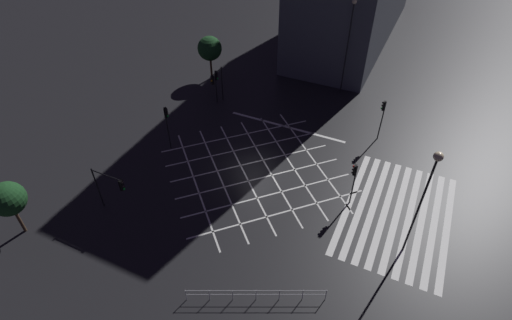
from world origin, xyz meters
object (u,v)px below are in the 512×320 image
(street_tree_far, at_px, (210,49))
(traffic_light_nw_cross, at_px, (111,185))
(traffic_light_se_cross, at_px, (383,112))
(street_lamp_east, at_px, (429,182))
(street_lamp_west, at_px, (349,34))
(traffic_light_median_south, at_px, (354,176))
(traffic_light_median_north, at_px, (167,120))
(traffic_light_ne_main, at_px, (216,81))
(street_tree_near, at_px, (8,199))
(traffic_light_ne_cross, at_px, (216,80))

(street_tree_far, bearing_deg, traffic_light_nw_cross, -169.20)
(traffic_light_se_cross, xyz_separation_m, street_lamp_east, (-12.20, -4.47, 3.57))
(street_lamp_west, bearing_deg, traffic_light_median_south, -161.93)
(traffic_light_median_north, relative_size, street_lamp_east, 0.50)
(street_lamp_east, distance_m, street_lamp_west, 21.41)
(traffic_light_se_cross, bearing_deg, traffic_light_nw_cross, 48.10)
(traffic_light_ne_main, bearing_deg, street_lamp_west, 125.36)
(traffic_light_ne_main, bearing_deg, street_tree_near, -11.73)
(traffic_light_nw_cross, height_order, traffic_light_median_north, traffic_light_median_north)
(traffic_light_ne_cross, relative_size, street_tree_far, 0.74)
(traffic_light_ne_cross, relative_size, traffic_light_ne_main, 0.96)
(traffic_light_se_cross, relative_size, street_lamp_west, 0.41)
(traffic_light_ne_main, bearing_deg, traffic_light_nw_cross, 2.11)
(traffic_light_median_south, distance_m, traffic_light_se_cross, 9.33)
(traffic_light_ne_main, bearing_deg, traffic_light_median_south, 63.40)
(traffic_light_nw_cross, distance_m, street_lamp_west, 27.00)
(street_tree_near, xyz_separation_m, street_tree_far, (25.85, -0.91, 0.33))
(traffic_light_median_south, distance_m, traffic_light_ne_cross, 18.65)
(traffic_light_nw_cross, distance_m, traffic_light_ne_cross, 17.03)
(traffic_light_ne_main, xyz_separation_m, street_tree_far, (4.74, 3.47, 0.82))
(traffic_light_median_south, distance_m, traffic_light_median_north, 16.53)
(traffic_light_median_north, distance_m, street_lamp_west, 20.15)
(street_tree_near, bearing_deg, traffic_light_se_cross, -43.32)
(street_tree_far, bearing_deg, traffic_light_median_north, -165.82)
(traffic_light_median_south, distance_m, street_lamp_west, 17.38)
(street_lamp_west, bearing_deg, street_lamp_east, -152.38)
(traffic_light_ne_cross, bearing_deg, traffic_light_se_cross, 2.69)
(street_lamp_west, height_order, street_tree_near, street_lamp_west)
(street_lamp_east, height_order, street_lamp_west, street_lamp_west)
(traffic_light_median_south, xyz_separation_m, street_tree_near, (-12.90, 20.77, 0.54))
(traffic_light_se_cross, distance_m, street_lamp_east, 13.47)
(traffic_light_median_north, bearing_deg, traffic_light_ne_cross, 90.36)
(street_tree_near, bearing_deg, traffic_light_median_north, -18.50)
(street_lamp_east, bearing_deg, traffic_light_ne_main, 62.26)
(traffic_light_nw_cross, relative_size, street_tree_near, 0.85)
(traffic_light_median_south, height_order, traffic_light_ne_cross, traffic_light_median_south)
(street_lamp_east, bearing_deg, street_lamp_west, 27.62)
(traffic_light_se_cross, bearing_deg, street_lamp_west, -51.15)
(traffic_light_ne_main, xyz_separation_m, street_lamp_east, (-11.07, -21.06, 3.69))
(traffic_light_median_south, bearing_deg, traffic_light_se_cross, -91.25)
(traffic_light_ne_cross, bearing_deg, traffic_light_median_north, -89.64)
(street_lamp_east, bearing_deg, traffic_light_se_cross, 20.13)
(street_tree_far, bearing_deg, street_tree_near, 177.98)
(traffic_light_median_north, distance_m, traffic_light_se_cross, 19.26)
(traffic_light_median_north, bearing_deg, traffic_light_se_cross, 29.73)
(traffic_light_median_south, distance_m, traffic_light_ne_main, 18.32)
(traffic_light_median_north, relative_size, traffic_light_ne_main, 1.15)
(traffic_light_nw_cross, xyz_separation_m, traffic_light_ne_main, (16.67, 0.61, -0.04))
(traffic_light_ne_cross, height_order, street_lamp_east, street_lamp_east)
(traffic_light_se_cross, distance_m, traffic_light_ne_cross, 16.80)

